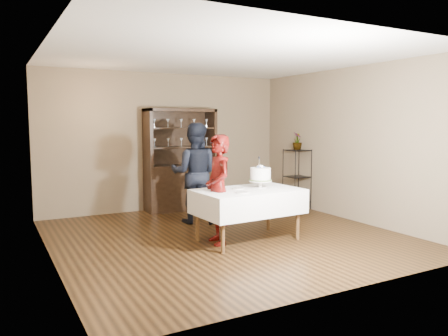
% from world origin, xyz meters
% --- Properties ---
extents(floor, '(5.00, 5.00, 0.00)m').
position_xyz_m(floor, '(0.00, 0.00, 0.00)').
color(floor, black).
rests_on(floor, ground).
extents(ceiling, '(5.00, 5.00, 0.00)m').
position_xyz_m(ceiling, '(0.00, 0.00, 2.70)').
color(ceiling, silver).
rests_on(ceiling, back_wall).
extents(back_wall, '(5.00, 0.02, 2.70)m').
position_xyz_m(back_wall, '(0.00, 2.50, 1.35)').
color(back_wall, '#76614B').
rests_on(back_wall, floor).
extents(wall_left, '(0.02, 5.00, 2.70)m').
position_xyz_m(wall_left, '(-2.50, 0.00, 1.35)').
color(wall_left, '#76614B').
rests_on(wall_left, floor).
extents(wall_right, '(0.02, 5.00, 2.70)m').
position_xyz_m(wall_right, '(2.50, 0.00, 1.35)').
color(wall_right, '#76614B').
rests_on(wall_right, floor).
extents(china_hutch, '(1.40, 0.48, 2.00)m').
position_xyz_m(china_hutch, '(0.20, 2.25, 0.66)').
color(china_hutch, black).
rests_on(china_hutch, floor).
extents(plant_etagere, '(0.42, 0.42, 1.20)m').
position_xyz_m(plant_etagere, '(2.28, 1.20, 0.65)').
color(plant_etagere, black).
rests_on(plant_etagere, floor).
extents(cake_table, '(1.57, 1.01, 0.76)m').
position_xyz_m(cake_table, '(0.17, -0.36, 0.58)').
color(cake_table, white).
rests_on(cake_table, floor).
extents(woman, '(0.44, 0.61, 1.57)m').
position_xyz_m(woman, '(-0.29, -0.29, 0.78)').
color(woman, '#350504').
rests_on(woman, floor).
extents(man, '(1.06, 0.99, 1.73)m').
position_xyz_m(man, '(-0.03, 1.08, 0.86)').
color(man, black).
rests_on(man, floor).
extents(cake, '(0.34, 0.34, 0.47)m').
position_xyz_m(cake, '(0.42, -0.30, 0.95)').
color(cake, silver).
rests_on(cake, cake_table).
extents(plate_near, '(0.24, 0.24, 0.01)m').
position_xyz_m(plate_near, '(-0.07, -0.59, 0.77)').
color(plate_near, silver).
rests_on(plate_near, cake_table).
extents(plate_far, '(0.17, 0.17, 0.01)m').
position_xyz_m(plate_far, '(0.06, -0.25, 0.77)').
color(plate_far, silver).
rests_on(plate_far, cake_table).
extents(potted_plant, '(0.28, 0.28, 0.35)m').
position_xyz_m(potted_plant, '(2.30, 1.24, 1.36)').
color(potted_plant, '#4F6E34').
rests_on(potted_plant, plant_etagere).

